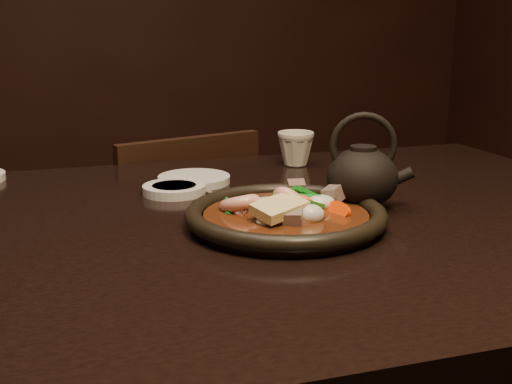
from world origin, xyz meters
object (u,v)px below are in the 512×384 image
object	(u,v)px
chair	(173,273)
plate	(286,216)
tea_cup	(296,147)
table	(168,276)
teapot	(363,174)

from	to	relation	value
chair	plate	distance (m)	0.75
plate	tea_cup	size ratio (longest dim) A/B	3.87
table	teapot	xyz separation A→B (m)	(0.31, -0.00, 0.13)
plate	teapot	size ratio (longest dim) A/B	1.94
table	teapot	distance (m)	0.34
table	plate	xyz separation A→B (m)	(0.17, -0.05, 0.09)
table	plate	distance (m)	0.20
table	tea_cup	size ratio (longest dim) A/B	21.20
table	teapot	bearing A→B (deg)	-0.82
plate	table	bearing A→B (deg)	162.60
chair	teapot	bearing A→B (deg)	90.84
tea_cup	teapot	distance (m)	0.34
chair	tea_cup	xyz separation A→B (m)	(0.21, -0.28, 0.36)
plate	teapot	bearing A→B (deg)	18.19
chair	plate	size ratio (longest dim) A/B	2.70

